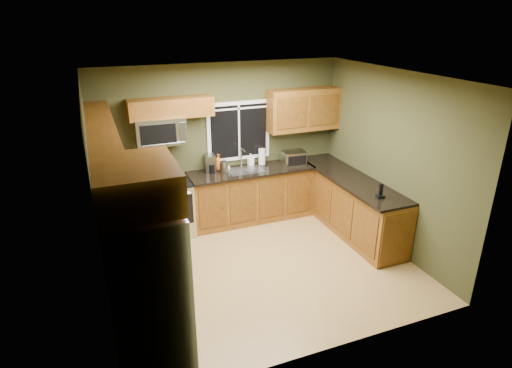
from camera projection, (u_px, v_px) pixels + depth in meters
floor at (262, 266)px, 6.23m from camera, size 4.20×4.20×0.00m
ceiling at (263, 77)px, 5.22m from camera, size 4.20×4.20×0.00m
back_wall at (222, 144)px, 7.28m from camera, size 4.20×0.00×4.20m
front_wall at (332, 242)px, 4.17m from camera, size 4.20×0.00×4.20m
left_wall at (97, 204)px, 5.01m from camera, size 0.00×3.60×3.60m
right_wall at (391, 161)px, 6.44m from camera, size 0.00×3.60×3.60m
window at (239, 131)px, 7.29m from camera, size 1.12×0.03×1.02m
base_cabinets_left at (127, 247)px, 5.86m from camera, size 0.60×2.65×0.90m
countertop_left at (125, 216)px, 5.69m from camera, size 0.65×2.65×0.04m
base_cabinets_back at (251, 195)px, 7.50m from camera, size 2.17×0.60×0.90m
countertop_back at (252, 171)px, 7.30m from camera, size 2.17×0.65×0.04m
base_cabinets_peninsula at (349, 204)px, 7.14m from camera, size 0.60×2.52×0.90m
countertop_peninsula at (350, 178)px, 6.97m from camera, size 0.65×2.50×0.04m
upper_cabinets_left at (103, 149)px, 5.28m from camera, size 0.33×2.65×0.72m
upper_cabinets_back_left at (171, 108)px, 6.58m from camera, size 1.30×0.33×0.30m
upper_cabinets_back_right at (304, 110)px, 7.44m from camera, size 1.30×0.33×0.72m
upper_cabinet_over_fridge at (136, 184)px, 3.76m from camera, size 0.72×0.90×0.38m
refrigerator at (148, 291)px, 4.18m from camera, size 0.74×0.90×1.80m
range at (168, 208)px, 6.96m from camera, size 0.76×0.69×0.94m
microwave at (160, 131)px, 6.61m from camera, size 0.76×0.41×0.42m
sink at (245, 169)px, 7.26m from camera, size 0.60×0.42×0.36m
toaster_oven at (294, 158)px, 7.48m from camera, size 0.41×0.33×0.24m
coffee_maker at (210, 164)px, 7.15m from camera, size 0.20×0.25×0.29m
kettle at (224, 167)px, 7.09m from camera, size 0.15×0.15×0.25m
paper_towel_roll at (262, 157)px, 7.51m from camera, size 0.12×0.12×0.31m
soap_bottle_a at (218, 162)px, 7.24m from camera, size 0.14×0.14×0.28m
soap_bottle_b at (251, 160)px, 7.47m from camera, size 0.11×0.11×0.20m
soap_bottle_c at (227, 167)px, 7.21m from camera, size 0.14×0.14×0.15m
cordless_phone at (380, 194)px, 6.16m from camera, size 0.12×0.12×0.22m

